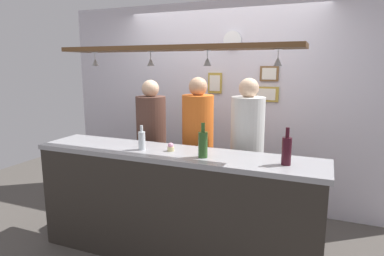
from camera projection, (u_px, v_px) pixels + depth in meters
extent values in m
plane|color=#4C4742|center=(188.00, 239.00, 3.53)|extent=(8.00, 8.00, 0.00)
cube|color=silver|center=(221.00, 106.00, 4.28)|extent=(4.40, 0.06, 2.60)
cube|color=#99999E|center=(173.00, 154.00, 3.02)|extent=(2.70, 0.55, 0.04)
cube|color=#2D2823|center=(161.00, 219.00, 2.88)|extent=(2.65, 0.04, 1.00)
cube|color=brown|center=(175.00, 48.00, 2.89)|extent=(2.20, 0.36, 0.04)
cylinder|color=silver|center=(95.00, 52.00, 3.24)|extent=(0.06, 0.06, 0.00)
cylinder|color=silver|center=(95.00, 55.00, 3.25)|extent=(0.01, 0.01, 0.06)
cone|color=silver|center=(95.00, 62.00, 3.26)|extent=(0.07, 0.07, 0.08)
cylinder|color=silver|center=(151.00, 52.00, 3.05)|extent=(0.06, 0.06, 0.00)
cylinder|color=silver|center=(151.00, 55.00, 3.05)|extent=(0.01, 0.01, 0.06)
cone|color=silver|center=(151.00, 62.00, 3.07)|extent=(0.07, 0.07, 0.08)
cylinder|color=silver|center=(207.00, 50.00, 2.80)|extent=(0.06, 0.06, 0.00)
cylinder|color=silver|center=(207.00, 54.00, 2.80)|extent=(0.01, 0.01, 0.06)
cone|color=silver|center=(207.00, 62.00, 2.81)|extent=(0.07, 0.07, 0.08)
cylinder|color=silver|center=(278.00, 49.00, 2.58)|extent=(0.06, 0.06, 0.00)
cylinder|color=silver|center=(278.00, 53.00, 2.59)|extent=(0.01, 0.01, 0.06)
cone|color=silver|center=(278.00, 61.00, 2.60)|extent=(0.07, 0.07, 0.08)
cube|color=#2D334C|center=(153.00, 187.00, 3.93)|extent=(0.17, 0.18, 0.79)
cylinder|color=brown|center=(151.00, 126.00, 3.79)|extent=(0.34, 0.34, 0.68)
sphere|color=beige|center=(150.00, 89.00, 3.71)|extent=(0.20, 0.20, 0.20)
cube|color=#2D334C|center=(198.00, 193.00, 3.71)|extent=(0.17, 0.18, 0.81)
cylinder|color=orange|center=(198.00, 127.00, 3.57)|extent=(0.34, 0.34, 0.70)
sphere|color=tan|center=(198.00, 87.00, 3.49)|extent=(0.20, 0.20, 0.20)
cube|color=#2D334C|center=(245.00, 201.00, 3.51)|extent=(0.17, 0.18, 0.81)
cylinder|color=white|center=(247.00, 131.00, 3.37)|extent=(0.34, 0.34, 0.70)
sphere|color=beige|center=(249.00, 88.00, 3.29)|extent=(0.20, 0.20, 0.20)
cylinder|color=#380F19|center=(287.00, 151.00, 2.59)|extent=(0.08, 0.08, 0.22)
cylinder|color=#380F19|center=(288.00, 133.00, 2.57)|extent=(0.03, 0.03, 0.08)
cylinder|color=silver|center=(142.00, 141.00, 3.06)|extent=(0.06, 0.06, 0.17)
cylinder|color=silver|center=(141.00, 129.00, 3.04)|extent=(0.03, 0.03, 0.06)
cylinder|color=#2D5623|center=(203.00, 145.00, 2.80)|extent=(0.08, 0.08, 0.22)
cylinder|color=#2D5623|center=(203.00, 127.00, 2.78)|extent=(0.03, 0.03, 0.08)
cylinder|color=beige|center=(171.00, 149.00, 3.03)|extent=(0.06, 0.06, 0.04)
sphere|color=pink|center=(171.00, 145.00, 3.02)|extent=(0.05, 0.05, 0.05)
cube|color=#B29338|center=(266.00, 94.00, 4.00)|extent=(0.30, 0.02, 0.18)
cube|color=white|center=(266.00, 94.00, 3.99)|extent=(0.23, 0.01, 0.14)
cube|color=brown|center=(269.00, 74.00, 3.94)|extent=(0.22, 0.02, 0.18)
cube|color=white|center=(269.00, 74.00, 3.93)|extent=(0.17, 0.01, 0.14)
cube|color=#B29338|center=(215.00, 83.00, 4.22)|extent=(0.18, 0.02, 0.26)
cube|color=white|center=(215.00, 83.00, 4.21)|extent=(0.14, 0.01, 0.20)
cylinder|color=white|center=(232.00, 40.00, 4.03)|extent=(0.22, 0.03, 0.22)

